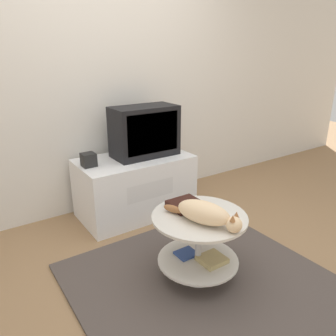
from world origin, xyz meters
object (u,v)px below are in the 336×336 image
Objects in this scene: tv at (145,131)px; cat at (206,213)px; speaker at (89,160)px; dvd_box at (185,204)px.

tv is 1.17× the size of cat.
tv is at bearing -0.21° from speaker.
dvd_box is at bearing 150.10° from cat.
tv reaches higher than dvd_box.
speaker is at bearing 179.79° from tv.
tv reaches higher than cat.
tv reaches higher than speaker.
dvd_box is (-0.25, -0.97, -0.29)m from tv.
tv is at bearing 75.47° from dvd_box.
cat is (-0.03, -0.25, 0.05)m from dvd_box.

